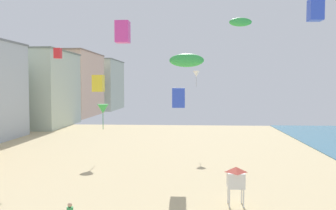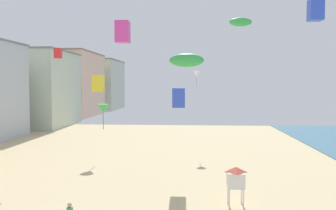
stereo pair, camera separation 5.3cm
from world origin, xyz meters
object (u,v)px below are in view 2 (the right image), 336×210
at_px(kite_green_delta, 103,109).
at_px(kite_green_parafoil_2, 187,60).
at_px(kite_white_delta, 197,74).
at_px(kite_blue_box_2, 179,98).
at_px(kite_yellow_box, 98,83).
at_px(kite_magenta_box, 123,32).
at_px(lifeguard_stand, 236,178).
at_px(kite_green_parafoil, 241,22).
at_px(kite_red_box, 58,53).
at_px(kite_blue_box, 316,10).

distance_m(kite_green_delta, kite_green_parafoil_2, 14.69).
height_order(kite_white_delta, kite_blue_box_2, kite_white_delta).
relative_size(kite_green_delta, kite_blue_box_2, 1.60).
bearing_deg(kite_yellow_box, kite_magenta_box, -54.81).
height_order(lifeguard_stand, kite_green_delta, kite_green_delta).
bearing_deg(kite_green_parafoil, kite_green_parafoil_2, -157.16).
bearing_deg(kite_blue_box_2, kite_yellow_box, -160.14).
relative_size(kite_green_delta, kite_red_box, 2.68).
bearing_deg(kite_green_parafoil_2, kite_blue_box_2, 99.74).
height_order(kite_green_delta, kite_magenta_box, kite_magenta_box).
distance_m(kite_blue_box, kite_green_parafoil, 5.59).
distance_m(kite_green_delta, kite_blue_box_2, 10.53).
bearing_deg(kite_blue_box_2, kite_green_delta, 142.87).
height_order(kite_yellow_box, kite_green_parafoil, kite_green_parafoil).
bearing_deg(kite_red_box, kite_magenta_box, -49.59).
distance_m(kite_white_delta, kite_blue_box, 21.15).
height_order(kite_red_box, kite_green_parafoil_2, kite_red_box).
relative_size(kite_green_delta, kite_green_parafoil_2, 1.05).
relative_size(kite_green_delta, kite_white_delta, 1.34).
distance_m(kite_blue_box, kite_green_parafoil_2, 9.65).
xyz_separation_m(kite_yellow_box, kite_magenta_box, (2.81, -3.99, 3.58)).
relative_size(kite_magenta_box, kite_green_parafoil, 0.85).
height_order(kite_yellow_box, kite_red_box, kite_red_box).
distance_m(kite_blue_box, kite_blue_box_2, 12.85).
xyz_separation_m(kite_green_delta, kite_yellow_box, (1.81, -8.65, 2.69)).
height_order(kite_red_box, kite_blue_box_2, kite_red_box).
relative_size(kite_magenta_box, kite_green_parafoil_2, 0.58).
relative_size(kite_white_delta, kite_blue_box, 1.37).
bearing_deg(kite_green_parafoil_2, kite_white_delta, 86.94).
distance_m(kite_magenta_box, kite_blue_box_2, 8.79).
height_order(lifeguard_stand, kite_red_box, kite_red_box).
bearing_deg(kite_magenta_box, lifeguard_stand, -12.89).
distance_m(lifeguard_stand, kite_yellow_box, 13.49).
xyz_separation_m(lifeguard_stand, kite_blue_box_2, (-4.03, 8.11, 4.90)).
xyz_separation_m(lifeguard_stand, kite_white_delta, (-2.31, 21.81, 7.39)).
height_order(kite_green_parafoil, kite_blue_box_2, kite_green_parafoil).
bearing_deg(kite_green_delta, kite_yellow_box, -78.20).
relative_size(lifeguard_stand, kite_yellow_box, 1.86).
xyz_separation_m(kite_white_delta, kite_green_parafoil_2, (-0.97, -18.08, 0.47)).
xyz_separation_m(kite_white_delta, kite_green_parafoil, (3.22, -16.32, 3.56)).
bearing_deg(kite_green_parafoil, kite_blue_box_2, 152.07).
distance_m(kite_blue_box, kite_magenta_box, 13.53).
xyz_separation_m(kite_green_delta, kite_blue_box_2, (8.32, -6.30, 1.43)).
xyz_separation_m(kite_red_box, kite_blue_box_2, (12.09, -3.51, -4.25)).
height_order(kite_magenta_box, kite_green_parafoil_2, kite_magenta_box).
bearing_deg(kite_green_parafoil, kite_green_delta, 146.08).
bearing_deg(kite_green_parafoil_2, kite_red_box, 148.42).
height_order(kite_green_delta, kite_red_box, kite_red_box).
height_order(lifeguard_stand, kite_green_parafoil, kite_green_parafoil).
bearing_deg(kite_white_delta, kite_blue_box_2, -97.16).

